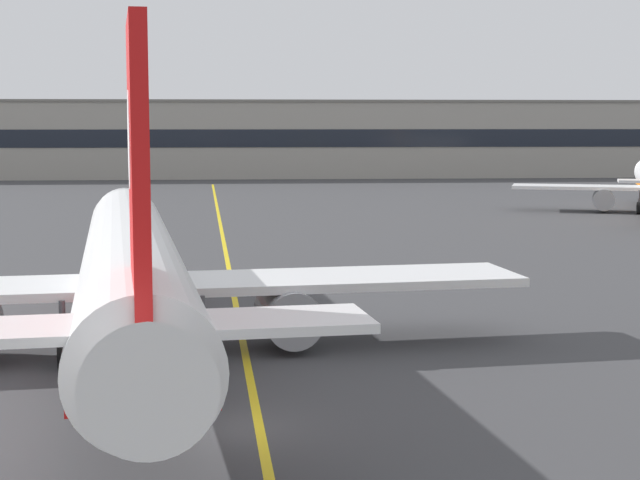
{
  "coord_description": "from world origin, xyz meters",
  "views": [
    {
      "loc": [
        0.44,
        -30.21,
        9.23
      ],
      "look_at": [
        3.47,
        7.23,
        4.86
      ],
      "focal_mm": 57.67,
      "sensor_mm": 36.0,
      "label": 1
    }
  ],
  "objects": [
    {
      "name": "ground_plane",
      "position": [
        0.0,
        0.0,
        0.0
      ],
      "size": [
        400.0,
        400.0,
        0.0
      ],
      "primitive_type": "plane",
      "color": "#3D3D3F"
    },
    {
      "name": "taxiway_centreline",
      "position": [
        0.0,
        30.0,
        0.0
      ],
      "size": [
        6.53,
        179.9,
        0.01
      ],
      "primitive_type": "cube",
      "rotation": [
        0.0,
        0.0,
        0.03
      ],
      "color": "yellow",
      "rests_on": "ground"
    },
    {
      "name": "airliner_foreground",
      "position": [
        -3.75,
        10.25,
        3.37
      ],
      "size": [
        32.34,
        41.49,
        11.65
      ],
      "color": "white",
      "rests_on": "ground"
    },
    {
      "name": "safety_cone_by_nose_gear",
      "position": [
        -3.89,
        27.16,
        0.26
      ],
      "size": [
        0.44,
        0.44,
        0.55
      ],
      "color": "orange",
      "rests_on": "ground"
    },
    {
      "name": "terminal_building",
      "position": [
        -4.25,
        138.15,
        6.28
      ],
      "size": [
        156.18,
        12.4,
        12.54
      ],
      "color": "#9E998E",
      "rests_on": "ground"
    }
  ]
}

